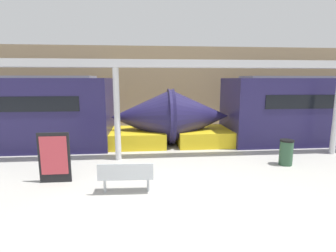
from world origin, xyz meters
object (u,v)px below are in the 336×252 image
support_column_near (117,115)px  trash_bin (286,152)px  bench_near (126,175)px  poster_board (54,157)px  support_column_far (336,112)px

support_column_near → trash_bin: bearing=-11.1°
bench_near → support_column_near: support_column_near is taller
trash_bin → support_column_near: bearing=168.9°
poster_board → support_column_far: (10.45, 2.10, 0.97)m
trash_bin → support_column_far: size_ratio=0.27×
trash_bin → support_column_far: support_column_far is taller
support_column_near → support_column_far: 8.78m
bench_near → support_column_near: size_ratio=0.43×
poster_board → support_column_far: bearing=11.4°
trash_bin → bench_near: bearing=-161.3°
trash_bin → poster_board: 7.81m
poster_board → support_column_far: 10.70m
trash_bin → poster_board: (-7.75, -0.91, 0.31)m
trash_bin → support_column_far: bearing=23.8°
bench_near → trash_bin: trash_bin is taller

